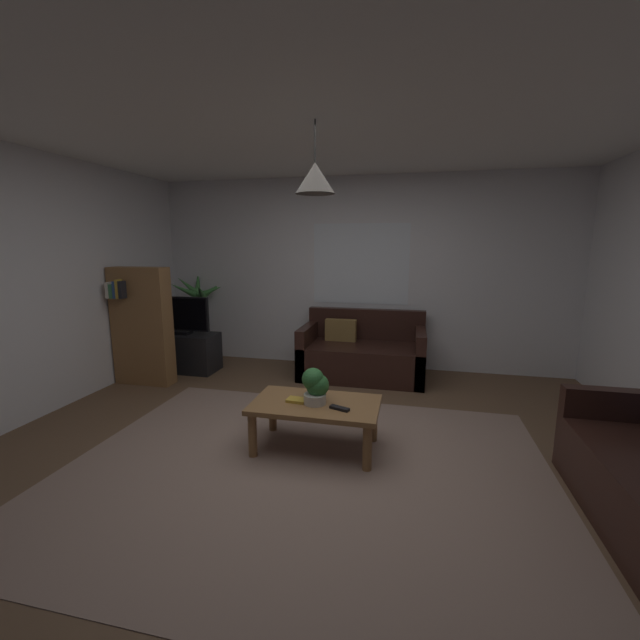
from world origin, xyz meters
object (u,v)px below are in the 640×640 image
coffee_table (315,410)px  bookshelf_corner (142,325)px  remote_on_table_0 (340,408)px  potted_plant_on_table (315,385)px  tv_stand (184,352)px  potted_palm_corner (201,322)px  book_on_table_0 (297,400)px  tv (180,315)px  couch_under_window (362,355)px  pendant_lamp (315,178)px

coffee_table → bookshelf_corner: bookshelf_corner is taller
remote_on_table_0 → coffee_table: bearing=-94.2°
coffee_table → remote_on_table_0: 0.25m
potted_plant_on_table → tv_stand: 2.79m
remote_on_table_0 → potted_plant_on_table: bearing=-93.3°
potted_plant_on_table → potted_palm_corner: (-2.22, 2.18, 0.02)m
tv_stand → bookshelf_corner: 0.75m
book_on_table_0 → tv: size_ratio=0.20×
book_on_table_0 → couch_under_window: bearing=81.5°
book_on_table_0 → potted_palm_corner: potted_palm_corner is taller
pendant_lamp → remote_on_table_0: bearing=-25.1°
tv_stand → potted_palm_corner: (-0.01, 0.50, 0.32)m
potted_plant_on_table → pendant_lamp: 1.59m
coffee_table → book_on_table_0: book_on_table_0 is taller
pendant_lamp → tv: bearing=143.1°
tv → potted_plant_on_table: bearing=-36.9°
bookshelf_corner → pendant_lamp: 3.00m
book_on_table_0 → potted_plant_on_table: 0.21m
tv → potted_palm_corner: bearing=91.1°
bookshelf_corner → tv_stand: bearing=71.8°
potted_plant_on_table → bookshelf_corner: size_ratio=0.21×
couch_under_window → remote_on_table_0: (0.08, -2.05, 0.14)m
couch_under_window → potted_plant_on_table: (-0.14, -1.96, 0.27)m
remote_on_table_0 → potted_plant_on_table: 0.27m
tv_stand → tv: bearing=-90.0°
couch_under_window → coffee_table: (-0.14, -1.95, 0.06)m
remote_on_table_0 → pendant_lamp: 1.74m
couch_under_window → bookshelf_corner: (-2.53, -0.84, 0.44)m
coffee_table → book_on_table_0: bearing=-174.0°
book_on_table_0 → tv: (-2.05, 1.67, 0.34)m
coffee_table → bookshelf_corner: size_ratio=0.73×
potted_palm_corner → bookshelf_corner: (-0.17, -1.06, 0.14)m
couch_under_window → potted_plant_on_table: couch_under_window is taller
couch_under_window → potted_palm_corner: potted_palm_corner is taller
tv_stand → bookshelf_corner: (-0.18, -0.56, 0.46)m
book_on_table_0 → remote_on_table_0: size_ratio=0.97×
remote_on_table_0 → pendant_lamp: (-0.22, 0.10, 1.72)m
potted_palm_corner → tv: bearing=-88.9°
couch_under_window → tv: bearing=-172.8°
potted_plant_on_table → tv: (-2.21, 1.66, 0.20)m
tv_stand → potted_palm_corner: 0.59m
remote_on_table_0 → pendant_lamp: pendant_lamp is taller
book_on_table_0 → bookshelf_corner: size_ratio=0.11×
couch_under_window → bookshelf_corner: bookshelf_corner is taller
coffee_table → remote_on_table_0: size_ratio=6.40×
coffee_table → remote_on_table_0: remote_on_table_0 is taller
bookshelf_corner → pendant_lamp: pendant_lamp is taller
book_on_table_0 → bookshelf_corner: bearing=153.2°
remote_on_table_0 → tv: tv is taller
potted_palm_corner → coffee_table: bearing=-44.4°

